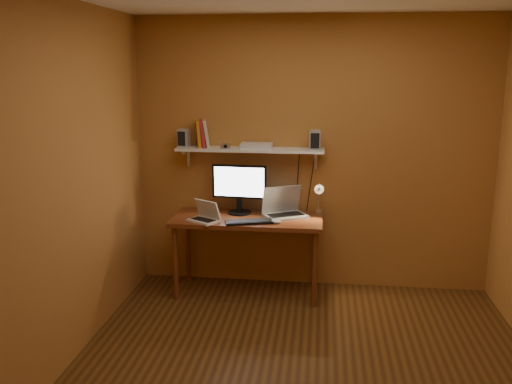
# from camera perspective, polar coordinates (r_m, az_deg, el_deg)

# --- Properties ---
(room) EXTENTS (3.44, 3.24, 2.64)m
(room) POSITION_cam_1_polar(r_m,az_deg,el_deg) (3.65, 5.41, -0.08)
(room) COLOR brown
(room) RESTS_ON ground
(desk) EXTENTS (1.40, 0.60, 0.75)m
(desk) POSITION_cam_1_polar(r_m,az_deg,el_deg) (5.09, -0.91, -3.62)
(desk) COLOR brown
(desk) RESTS_ON ground
(wall_shelf) EXTENTS (1.40, 0.25, 0.21)m
(wall_shelf) POSITION_cam_1_polar(r_m,az_deg,el_deg) (5.13, -0.64, 4.45)
(wall_shelf) COLOR white
(wall_shelf) RESTS_ON room
(monitor) EXTENTS (0.52, 0.24, 0.47)m
(monitor) POSITION_cam_1_polar(r_m,az_deg,el_deg) (5.15, -1.78, 0.59)
(monitor) COLOR black
(monitor) RESTS_ON desk
(laptop) EXTENTS (0.46, 0.42, 0.28)m
(laptop) POSITION_cam_1_polar(r_m,az_deg,el_deg) (5.12, 2.93, -1.70)
(laptop) COLOR #999BA1
(laptop) RESTS_ON desk
(netbook) EXTENTS (0.32, 0.30, 0.19)m
(netbook) POSITION_cam_1_polar(r_m,az_deg,el_deg) (4.96, -5.37, -2.47)
(netbook) COLOR silver
(netbook) RESTS_ON desk
(keyboard) EXTENTS (0.45, 0.26, 0.02)m
(keyboard) POSITION_cam_1_polar(r_m,az_deg,el_deg) (4.89, -0.73, -3.16)
(keyboard) COLOR black
(keyboard) RESTS_ON desk
(mouse) EXTENTS (0.10, 0.08, 0.03)m
(mouse) POSITION_cam_1_polar(r_m,az_deg,el_deg) (4.88, 2.13, -3.14)
(mouse) COLOR silver
(mouse) RESTS_ON desk
(desk_lamp) EXTENTS (0.09, 0.23, 0.38)m
(desk_lamp) POSITION_cam_1_polar(r_m,az_deg,el_deg) (5.09, 6.64, -0.28)
(desk_lamp) COLOR silver
(desk_lamp) RESTS_ON desk
(speaker_left) EXTENTS (0.11, 0.11, 0.17)m
(speaker_left) POSITION_cam_1_polar(r_m,az_deg,el_deg) (5.24, -7.62, 5.66)
(speaker_left) COLOR #999BA1
(speaker_left) RESTS_ON wall_shelf
(speaker_right) EXTENTS (0.11, 0.11, 0.18)m
(speaker_right) POSITION_cam_1_polar(r_m,az_deg,el_deg) (5.05, 6.20, 5.46)
(speaker_right) COLOR #999BA1
(speaker_right) RESTS_ON wall_shelf
(books) EXTENTS (0.17, 0.19, 0.26)m
(books) POSITION_cam_1_polar(r_m,az_deg,el_deg) (5.20, -5.67, 6.13)
(books) COLOR #C5731A
(books) RESTS_ON wall_shelf
(shelf_camera) EXTENTS (0.10, 0.06, 0.06)m
(shelf_camera) POSITION_cam_1_polar(r_m,az_deg,el_deg) (5.08, -3.28, 4.85)
(shelf_camera) COLOR silver
(shelf_camera) RESTS_ON wall_shelf
(router) EXTENTS (0.30, 0.20, 0.05)m
(router) POSITION_cam_1_polar(r_m,az_deg,el_deg) (5.12, 0.07, 4.89)
(router) COLOR silver
(router) RESTS_ON wall_shelf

